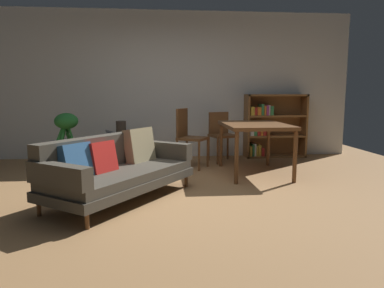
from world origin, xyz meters
name	(u,v)px	position (x,y,z in m)	size (l,w,h in m)	color
ground_plane	(181,196)	(0.00, 0.00, 0.00)	(8.16, 8.16, 0.00)	#A87A4C
back_wall_panel	(172,85)	(0.00, 2.70, 1.35)	(6.80, 0.10, 2.70)	silver
fabric_couch	(116,167)	(-0.74, -0.01, 0.37)	(1.73, 1.96, 0.77)	brown
media_console	(125,152)	(-0.81, 1.74, 0.25)	(0.47, 1.22, 0.51)	olive
open_laptop	(120,134)	(-0.91, 1.95, 0.53)	(0.46, 0.39, 0.08)	#333338
desk_speaker	(121,130)	(-0.83, 1.50, 0.64)	(0.15, 0.15, 0.27)	#2D2823
potted_floor_plant	(67,135)	(-1.69, 1.64, 0.55)	(0.45, 0.54, 0.90)	#333338
dining_table	(255,129)	(1.17, 1.09, 0.68)	(0.90, 1.28, 0.76)	brown
dining_chair_near	(221,133)	(0.85, 2.14, 0.50)	(0.52, 0.51, 0.87)	brown
dining_chair_far	(188,135)	(0.23, 1.64, 0.54)	(0.56, 0.55, 0.96)	brown
bookshelf	(270,126)	(1.86, 2.50, 0.58)	(1.14, 0.35, 1.18)	brown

